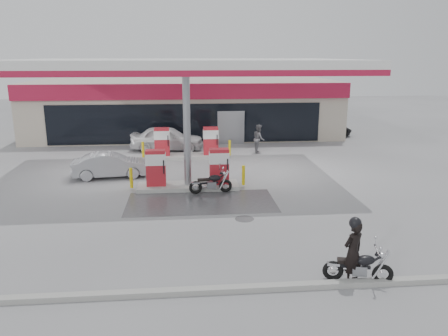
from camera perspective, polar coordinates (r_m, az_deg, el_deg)
The scene contains 16 objects.
ground at distance 17.79m, azimuth -4.62°, elevation -4.53°, with size 90.00×90.00×0.00m, color gray.
wet_patch at distance 17.80m, azimuth -3.00°, elevation -4.49°, with size 6.00×3.00×0.00m, color #4C4C4F.
drain_cover at distance 16.05m, azimuth 2.69°, elevation -6.64°, with size 0.70×0.70×0.01m, color #38383A.
kerb at distance 11.36m, azimuth -4.11°, elevation -15.75°, with size 28.00×0.25×0.15m, color gray.
store_building at distance 32.97m, azimuth -5.07°, elevation 7.89°, with size 22.00×8.22×4.00m.
canopy at distance 21.82m, azimuth -5.10°, elevation 13.10°, with size 16.00×10.02×5.51m.
pump_island_near at distance 19.49m, azimuth -4.74°, elevation -0.64°, with size 5.14×1.30×1.78m.
pump_island_far at distance 25.33m, azimuth -4.91°, elevation 2.90°, with size 5.14×1.30×1.78m.
main_motorcycle at distance 12.21m, azimuth 17.25°, elevation -12.33°, with size 1.79×0.81×0.93m.
biker_main at distance 12.00m, azimuth 16.49°, elevation -10.46°, with size 0.62×0.41×1.70m, color black.
parked_motorcycle at distance 18.84m, azimuth -1.66°, elevation -2.02°, with size 1.89×0.72×0.97m.
sedan_white at distance 27.50m, azimuth -7.45°, elevation 3.87°, with size 1.80×4.48×1.53m, color silver.
attendant at distance 26.66m, azimuth 4.58°, elevation 3.85°, with size 0.85×0.66×1.74m, color #5A5A5F.
hatchback_silver at distance 21.94m, azimuth -14.57°, elevation 0.38°, with size 1.28×3.67×1.21m, color #989AA0.
parked_car_left at distance 32.67m, azimuth -22.19°, elevation 4.20°, with size 1.50×3.70×1.07m, color black.
parked_car_right at distance 32.85m, azimuth 12.79°, elevation 5.06°, with size 1.94×4.22×1.17m, color black.
Camera 1 is at (-0.12, -16.81, 5.80)m, focal length 35.00 mm.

